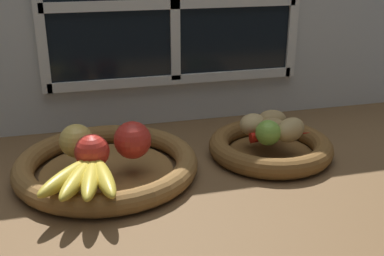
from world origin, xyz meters
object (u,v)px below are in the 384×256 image
(potato_back, at_px, (272,120))
(lime_near, at_px, (268,133))
(apple_red_right, at_px, (133,140))
(potato_large, at_px, (272,128))
(potato_small, at_px, (290,130))
(potato_oblong, at_px, (253,124))
(apple_golden_left, at_px, (76,141))
(fruit_bowl_right, at_px, (270,147))
(apple_red_front, at_px, (92,151))
(chili_pepper, at_px, (281,135))
(fruit_bowl_left, at_px, (107,165))
(banana_bunch_front, at_px, (86,176))

(potato_back, distance_m, lime_near, 0.09)
(apple_red_right, xyz_separation_m, potato_large, (0.31, 0.03, -0.02))
(potato_small, height_order, potato_oblong, potato_small)
(apple_golden_left, xyz_separation_m, lime_near, (0.40, -0.04, -0.01))
(fruit_bowl_right, xyz_separation_m, potato_oblong, (-0.03, 0.03, 0.05))
(potato_small, bearing_deg, fruit_bowl_right, 135.00)
(apple_red_right, bearing_deg, potato_back, 11.84)
(potato_small, bearing_deg, apple_red_front, -176.77)
(apple_red_front, height_order, chili_pepper, apple_red_front)
(potato_oblong, bearing_deg, potato_small, -41.42)
(lime_near, bearing_deg, chili_pepper, 21.83)
(fruit_bowl_left, xyz_separation_m, potato_small, (0.39, -0.03, 0.05))
(lime_near, bearing_deg, potato_back, 61.02)
(potato_oblong, height_order, potato_large, potato_oblong)
(apple_red_front, relative_size, potato_small, 0.80)
(banana_bunch_front, relative_size, potato_oblong, 2.65)
(potato_oblong, bearing_deg, apple_red_right, -168.95)
(fruit_bowl_right, height_order, potato_back, potato_back)
(chili_pepper, bearing_deg, apple_red_front, -173.46)
(banana_bunch_front, bearing_deg, chili_pepper, 13.27)
(apple_red_front, bearing_deg, fruit_bowl_right, 7.84)
(potato_oblong, xyz_separation_m, potato_large, (0.03, -0.03, -0.00))
(fruit_bowl_right, height_order, apple_golden_left, apple_golden_left)
(apple_golden_left, xyz_separation_m, chili_pepper, (0.43, -0.03, -0.02))
(potato_back, distance_m, potato_oblong, 0.06)
(fruit_bowl_right, bearing_deg, potato_oblong, 142.13)
(fruit_bowl_right, relative_size, chili_pepper, 1.95)
(chili_pepper, bearing_deg, apple_golden_left, 178.48)
(potato_back, relative_size, lime_near, 1.26)
(banana_bunch_front, xyz_separation_m, potato_small, (0.44, 0.09, 0.01))
(fruit_bowl_left, bearing_deg, apple_red_front, -117.91)
(fruit_bowl_right, xyz_separation_m, potato_small, (0.03, -0.03, 0.05))
(fruit_bowl_right, xyz_separation_m, apple_red_right, (-0.31, -0.03, 0.06))
(fruit_bowl_right, xyz_separation_m, potato_large, (0.00, 0.00, 0.05))
(potato_large, bearing_deg, fruit_bowl_left, 180.00)
(fruit_bowl_right, relative_size, potato_back, 4.03)
(potato_oblong, bearing_deg, fruit_bowl_left, -175.42)
(apple_red_front, relative_size, potato_oblong, 1.01)
(fruit_bowl_left, distance_m, apple_golden_left, 0.08)
(apple_red_right, relative_size, potato_large, 1.09)
(fruit_bowl_left, xyz_separation_m, potato_oblong, (0.33, 0.03, 0.05))
(apple_red_right, relative_size, apple_golden_left, 1.10)
(apple_red_front, distance_m, banana_bunch_front, 0.07)
(potato_back, bearing_deg, fruit_bowl_right, -114.44)
(potato_large, relative_size, chili_pepper, 0.49)
(fruit_bowl_right, relative_size, apple_golden_left, 4.06)
(potato_back, bearing_deg, apple_golden_left, -175.23)
(potato_small, height_order, chili_pepper, potato_small)
(lime_near, bearing_deg, banana_bunch_front, -167.64)
(banana_bunch_front, relative_size, potato_large, 2.54)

